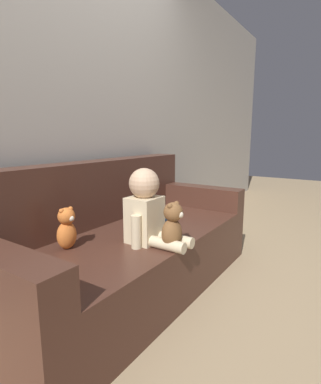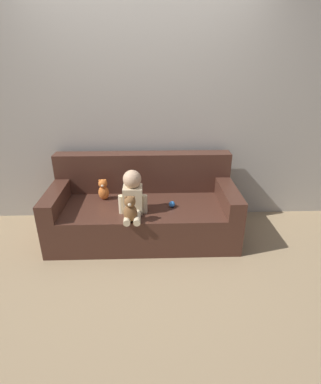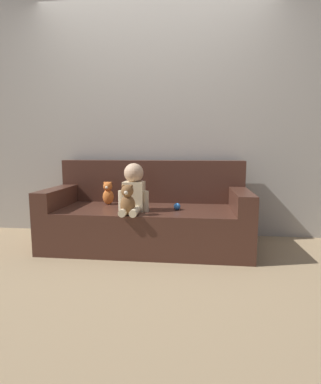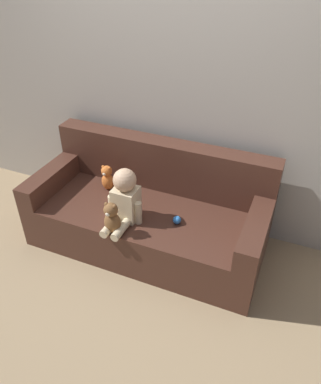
{
  "view_description": "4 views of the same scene",
  "coord_description": "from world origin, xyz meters",
  "px_view_note": "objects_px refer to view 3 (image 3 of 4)",
  "views": [
    {
      "loc": [
        -1.43,
        -1.17,
        0.99
      ],
      "look_at": [
        0.15,
        -0.13,
        0.64
      ],
      "focal_mm": 28.0,
      "sensor_mm": 36.0,
      "label": 1
    },
    {
      "loc": [
        0.09,
        -2.78,
        1.78
      ],
      "look_at": [
        0.18,
        -0.09,
        0.55
      ],
      "focal_mm": 28.0,
      "sensor_mm": 36.0,
      "label": 2
    },
    {
      "loc": [
        0.45,
        -2.79,
        0.93
      ],
      "look_at": [
        0.13,
        -0.02,
        0.54
      ],
      "focal_mm": 28.0,
      "sensor_mm": 36.0,
      "label": 3
    },
    {
      "loc": [
        1.04,
        -2.17,
        2.2
      ],
      "look_at": [
        0.11,
        0.01,
        0.56
      ],
      "focal_mm": 35.0,
      "sensor_mm": 36.0,
      "label": 4
    }
  ],
  "objects_px": {
    "couch": "(148,216)",
    "toy_ball": "(177,206)",
    "teddy_bear_brown": "(128,200)",
    "plush_toy_side": "(108,193)",
    "person_baby": "(134,190)"
  },
  "relations": [
    {
      "from": "plush_toy_side",
      "to": "couch",
      "type": "bearing_deg",
      "value": -6.15
    },
    {
      "from": "person_baby",
      "to": "teddy_bear_brown",
      "type": "bearing_deg",
      "value": -94.79
    },
    {
      "from": "person_baby",
      "to": "plush_toy_side",
      "type": "relative_size",
      "value": 1.86
    },
    {
      "from": "toy_ball",
      "to": "teddy_bear_brown",
      "type": "bearing_deg",
      "value": -145.09
    },
    {
      "from": "teddy_bear_brown",
      "to": "toy_ball",
      "type": "relative_size",
      "value": 4.15
    },
    {
      "from": "teddy_bear_brown",
      "to": "plush_toy_side",
      "type": "xyz_separation_m",
      "value": [
        -0.31,
        0.48,
        -0.02
      ]
    },
    {
      "from": "toy_ball",
      "to": "couch",
      "type": "bearing_deg",
      "value": 151.94
    },
    {
      "from": "person_baby",
      "to": "teddy_bear_brown",
      "type": "xyz_separation_m",
      "value": [
        -0.01,
        -0.18,
        -0.06
      ]
    },
    {
      "from": "plush_toy_side",
      "to": "toy_ball",
      "type": "bearing_deg",
      "value": -15.83
    },
    {
      "from": "couch",
      "to": "toy_ball",
      "type": "bearing_deg",
      "value": -28.06
    },
    {
      "from": "person_baby",
      "to": "plush_toy_side",
      "type": "xyz_separation_m",
      "value": [
        -0.32,
        0.3,
        -0.07
      ]
    },
    {
      "from": "plush_toy_side",
      "to": "toy_ball",
      "type": "xyz_separation_m",
      "value": [
        0.71,
        -0.2,
        -0.08
      ]
    },
    {
      "from": "person_baby",
      "to": "toy_ball",
      "type": "height_order",
      "value": "person_baby"
    },
    {
      "from": "plush_toy_side",
      "to": "toy_ball",
      "type": "height_order",
      "value": "plush_toy_side"
    },
    {
      "from": "couch",
      "to": "plush_toy_side",
      "type": "bearing_deg",
      "value": 173.85
    }
  ]
}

